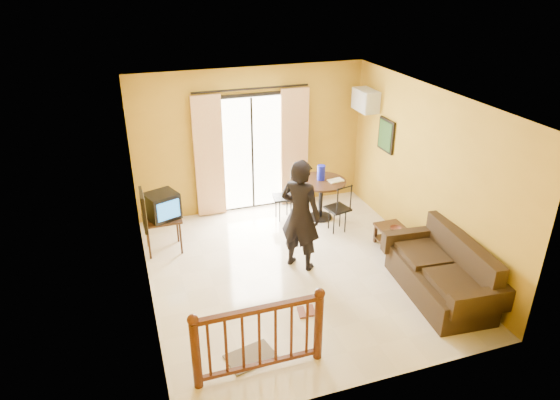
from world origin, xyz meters
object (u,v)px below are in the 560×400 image
object	(u,v)px
television	(162,206)
dining_table	(321,188)
standing_person	(300,215)
sofa	(443,274)
coffee_table	(396,238)

from	to	relation	value
television	dining_table	size ratio (longest dim) A/B	0.65
television	standing_person	size ratio (longest dim) A/B	0.33
television	sofa	xyz separation A→B (m)	(3.73, -2.59, -0.50)
dining_table	sofa	xyz separation A→B (m)	(0.75, -2.85, -0.28)
sofa	standing_person	xyz separation A→B (m)	(-1.73, 1.40, 0.58)
sofa	dining_table	bearing A→B (deg)	109.87
sofa	coffee_table	bearing A→B (deg)	95.48
dining_table	coffee_table	bearing A→B (deg)	-64.39
television	standing_person	bearing A→B (deg)	-51.34
television	standing_person	world-z (taller)	standing_person
television	dining_table	xyz separation A→B (m)	(2.97, 0.27, -0.23)
sofa	standing_person	size ratio (longest dim) A/B	1.07
television	coffee_table	world-z (taller)	television
television	standing_person	xyz separation A→B (m)	(2.00, -1.19, 0.08)
television	sofa	world-z (taller)	television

